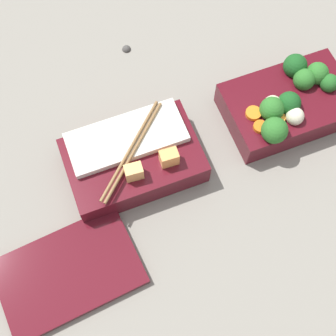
# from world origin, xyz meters

# --- Properties ---
(ground_plane) EXTENTS (3.00, 3.00, 0.00)m
(ground_plane) POSITION_xyz_m (0.00, 0.00, 0.00)
(ground_plane) COLOR gray
(bento_tray_vegetable) EXTENTS (0.22, 0.14, 0.08)m
(bento_tray_vegetable) POSITION_xyz_m (-0.13, -0.01, 0.03)
(bento_tray_vegetable) COLOR #510F19
(bento_tray_vegetable) RESTS_ON ground_plane
(bento_tray_rice) EXTENTS (0.22, 0.14, 0.08)m
(bento_tray_rice) POSITION_xyz_m (0.15, -0.01, 0.03)
(bento_tray_rice) COLOR #510F19
(bento_tray_rice) RESTS_ON ground_plane
(bento_lid) EXTENTS (0.22, 0.15, 0.01)m
(bento_lid) POSITION_xyz_m (0.30, 0.12, 0.01)
(bento_lid) COLOR #510F19
(bento_lid) RESTS_ON ground_plane
(pebble_2) EXTENTS (0.02, 0.02, 0.02)m
(pebble_2) POSITION_xyz_m (0.09, -0.25, 0.00)
(pebble_2) COLOR #474442
(pebble_2) RESTS_ON ground_plane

